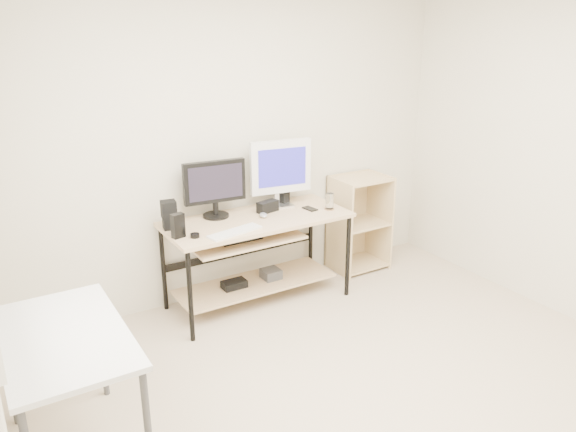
% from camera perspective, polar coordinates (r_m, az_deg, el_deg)
% --- Properties ---
extents(room, '(4.01, 4.01, 2.62)m').
position_cam_1_polar(room, '(2.98, 9.12, 0.87)').
color(room, '#C3B096').
rests_on(room, ground).
extents(desk, '(1.50, 0.65, 0.75)m').
position_cam_1_polar(desk, '(4.57, -3.42, -2.73)').
color(desk, tan).
rests_on(desk, ground).
extents(side_table, '(0.60, 1.00, 0.75)m').
position_cam_1_polar(side_table, '(3.14, -21.74, -12.36)').
color(side_table, silver).
rests_on(side_table, ground).
extents(shelf_unit, '(0.50, 0.40, 0.90)m').
position_cam_1_polar(shelf_unit, '(5.33, 6.99, -0.57)').
color(shelf_unit, '#D8BC87').
rests_on(shelf_unit, ground).
extents(black_monitor, '(0.51, 0.21, 0.46)m').
position_cam_1_polar(black_monitor, '(4.48, -7.46, 3.11)').
color(black_monitor, black).
rests_on(black_monitor, desk).
extents(white_imac, '(0.53, 0.17, 0.57)m').
position_cam_1_polar(white_imac, '(4.70, -0.74, 4.84)').
color(white_imac, silver).
rests_on(white_imac, desk).
extents(keyboard, '(0.45, 0.21, 0.02)m').
position_cam_1_polar(keyboard, '(4.20, -5.42, -1.62)').
color(keyboard, silver).
rests_on(keyboard, desk).
extents(mouse, '(0.09, 0.11, 0.03)m').
position_cam_1_polar(mouse, '(4.51, -2.51, 0.09)').
color(mouse, '#A9A9AE').
rests_on(mouse, desk).
extents(center_speaker, '(0.20, 0.12, 0.09)m').
position_cam_1_polar(center_speaker, '(4.63, -2.08, 0.97)').
color(center_speaker, black).
rests_on(center_speaker, desk).
extents(speaker_left, '(0.13, 0.13, 0.22)m').
position_cam_1_polar(speaker_left, '(4.32, -12.00, 0.17)').
color(speaker_left, black).
rests_on(speaker_left, desk).
extents(speaker_right, '(0.11, 0.11, 0.10)m').
position_cam_1_polar(speaker_right, '(4.84, -0.51, 1.86)').
color(speaker_right, black).
rests_on(speaker_right, desk).
extents(audio_controller, '(0.10, 0.07, 0.18)m').
position_cam_1_polar(audio_controller, '(4.14, -11.12, -0.97)').
color(audio_controller, black).
rests_on(audio_controller, desk).
extents(volume_puck, '(0.09, 0.09, 0.03)m').
position_cam_1_polar(volume_puck, '(4.15, -9.44, -1.97)').
color(volume_puck, black).
rests_on(volume_puck, desk).
extents(smartphone, '(0.09, 0.14, 0.01)m').
position_cam_1_polar(smartphone, '(4.70, 2.24, 0.74)').
color(smartphone, black).
rests_on(smartphone, desk).
extents(coaster, '(0.11, 0.11, 0.01)m').
position_cam_1_polar(coaster, '(4.72, 4.23, 0.72)').
color(coaster, olive).
rests_on(coaster, desk).
extents(drinking_glass, '(0.08, 0.08, 0.13)m').
position_cam_1_polar(drinking_glass, '(4.70, 4.25, 1.53)').
color(drinking_glass, white).
rests_on(drinking_glass, coaster).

